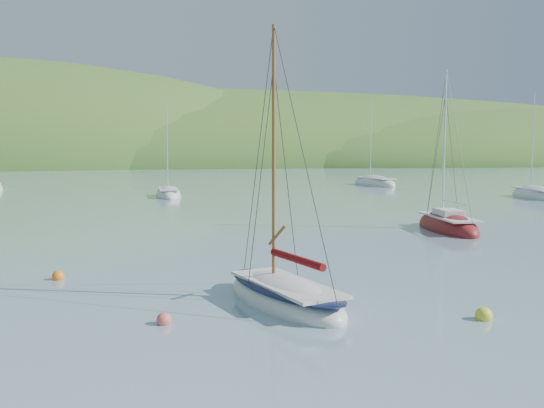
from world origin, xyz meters
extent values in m
plane|color=#7591A2|center=(0.00, 0.00, 0.00)|extent=(700.00, 700.00, 0.00)
ellipsoid|color=#375E23|center=(0.00, 170.00, 0.00)|extent=(440.00, 110.00, 44.00)
ellipsoid|color=#375E23|center=(90.00, 160.00, 0.00)|extent=(240.00, 100.00, 34.00)
ellipsoid|color=silver|center=(-1.11, 3.22, 0.11)|extent=(3.98, 6.63, 1.53)
cube|color=beige|center=(-1.08, 3.10, 0.66)|extent=(3.03, 5.15, 0.10)
cylinder|color=brown|center=(-1.33, 3.94, 4.77)|extent=(0.12, 0.12, 8.31)
ellipsoid|color=#0D1534|center=(-1.11, 3.22, 0.56)|extent=(3.92, 6.56, 0.26)
cylinder|color=maroon|center=(-0.90, 2.51, 1.57)|extent=(1.09, 2.93, 0.24)
ellipsoid|color=maroon|center=(12.24, 17.77, 0.14)|extent=(3.06, 7.26, 1.95)
cube|color=beige|center=(12.23, 17.63, 0.83)|extent=(2.30, 5.65, 0.10)
cylinder|color=silver|center=(12.32, 18.61, 5.21)|extent=(0.12, 0.12, 8.83)
cube|color=beige|center=(12.23, 17.63, 1.07)|extent=(1.50, 2.09, 0.42)
cylinder|color=silver|center=(12.17, 16.92, 1.74)|extent=(0.40, 3.39, 0.09)
ellipsoid|color=silver|center=(-3.40, 45.63, 0.13)|extent=(2.54, 6.96, 1.89)
cube|color=beige|center=(-3.40, 45.49, 0.80)|extent=(1.90, 5.42, 0.10)
cylinder|color=silver|center=(-3.42, 46.46, 4.92)|extent=(0.12, 0.12, 8.30)
ellipsoid|color=silver|center=(23.02, 57.64, 0.16)|extent=(4.52, 8.86, 2.30)
cube|color=beige|center=(23.06, 57.48, 0.97)|extent=(3.43, 6.89, 0.10)
cylinder|color=silver|center=(22.83, 58.64, 6.00)|extent=(0.12, 0.12, 10.13)
ellipsoid|color=silver|center=(31.56, 36.89, 0.15)|extent=(3.80, 8.13, 2.14)
cube|color=beige|center=(31.53, 36.73, 0.91)|extent=(2.87, 6.33, 0.10)
cylinder|color=silver|center=(31.68, 37.82, 5.56)|extent=(0.12, 0.12, 9.40)
sphere|color=yellow|center=(4.18, 0.26, 0.12)|extent=(0.50, 0.50, 0.50)
sphere|color=#DC5C53|center=(-4.99, 1.68, 0.12)|extent=(0.44, 0.44, 0.44)
sphere|color=orange|center=(-8.78, 8.37, 0.12)|extent=(0.45, 0.45, 0.45)
camera|label=1|loc=(-5.36, -15.43, 5.07)|focal=40.00mm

